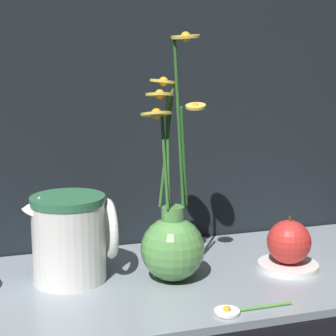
{
  "coord_description": "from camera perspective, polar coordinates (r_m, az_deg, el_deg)",
  "views": [
    {
      "loc": [
        -0.25,
        -0.82,
        0.36
      ],
      "look_at": [
        0.0,
        0.0,
        0.19
      ],
      "focal_mm": 60.0,
      "sensor_mm": 36.0,
      "label": 1
    }
  ],
  "objects": [
    {
      "name": "ground_plane",
      "position": [
        0.93,
        -0.14,
        -11.78
      ],
      "size": [
        6.0,
        6.0,
        0.0
      ],
      "primitive_type": "plane",
      "color": "black"
    },
    {
      "name": "shelf",
      "position": [
        0.92,
        -0.14,
        -11.44
      ],
      "size": [
        0.88,
        0.36,
        0.01
      ],
      "color": "gray",
      "rests_on": "ground_plane"
    },
    {
      "name": "vase_with_flowers",
      "position": [
        0.89,
        0.46,
        -7.24
      ],
      "size": [
        0.1,
        0.1,
        0.39
      ],
      "color": "#59994C",
      "rests_on": "shelf"
    },
    {
      "name": "ceramic_pitcher",
      "position": [
        0.9,
        -9.83,
        -6.68
      ],
      "size": [
        0.14,
        0.12,
        0.15
      ],
      "color": "white",
      "rests_on": "shelf"
    },
    {
      "name": "saucer_plate",
      "position": [
        0.98,
        12.09,
        -9.68
      ],
      "size": [
        0.1,
        0.1,
        0.01
      ],
      "color": "white",
      "rests_on": "shelf"
    },
    {
      "name": "orange_fruit",
      "position": [
        0.96,
        12.19,
        -7.35
      ],
      "size": [
        0.07,
        0.07,
        0.08
      ],
      "color": "red",
      "rests_on": "saucer_plate"
    },
    {
      "name": "loose_daisy",
      "position": [
        0.81,
        6.95,
        -14.14
      ],
      "size": [
        0.12,
        0.04,
        0.01
      ],
      "color": "#4C8E3D",
      "rests_on": "shelf"
    }
  ]
}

